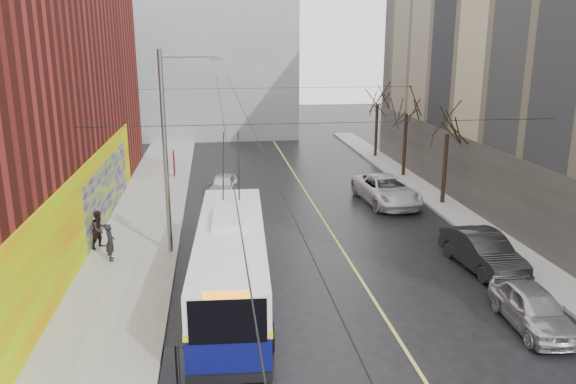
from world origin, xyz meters
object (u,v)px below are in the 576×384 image
at_px(tree_mid, 407,102).
at_px(pedestrian_b, 100,229).
at_px(parked_car_c, 386,190).
at_px(following_car, 223,185).
at_px(tree_far, 378,95).
at_px(streetlight_pole, 169,149).
at_px(pedestrian_a, 110,242).
at_px(trolleybus, 231,262).
at_px(tree_near, 448,120).
at_px(parked_car_b, 483,251).
at_px(parked_car_a, 533,308).

distance_m(tree_mid, pedestrian_b, 22.51).
relative_size(parked_car_c, following_car, 1.50).
bearing_deg(following_car, tree_far, 48.23).
distance_m(streetlight_pole, tree_mid, 19.96).
xyz_separation_m(streetlight_pole, tree_mid, (15.14, 13.00, 0.41)).
bearing_deg(pedestrian_b, tree_mid, -17.13).
bearing_deg(pedestrian_a, tree_mid, -59.46).
distance_m(tree_mid, trolleybus, 22.32).
bearing_deg(trolleybus, streetlight_pole, 118.93).
distance_m(parked_car_c, pedestrian_b, 16.38).
height_order(tree_mid, pedestrian_b, tree_mid).
bearing_deg(tree_near, pedestrian_b, -164.53).
relative_size(parked_car_c, pedestrian_b, 3.30).
distance_m(parked_car_b, pedestrian_a, 15.84).
distance_m(streetlight_pole, pedestrian_b, 5.16).
bearing_deg(parked_car_c, trolleybus, -134.14).
bearing_deg(tree_near, parked_car_b, -102.92).
distance_m(streetlight_pole, tree_near, 16.28).
bearing_deg(tree_far, parked_car_a, -95.67).
bearing_deg(trolleybus, tree_near, 43.61).
height_order(tree_far, parked_car_a, tree_far).
height_order(streetlight_pole, parked_car_b, streetlight_pole).
distance_m(streetlight_pole, parked_car_c, 14.29).
distance_m(parked_car_b, following_car, 16.90).
bearing_deg(tree_far, pedestrian_b, -134.06).
bearing_deg(tree_near, streetlight_pole, -158.38).
bearing_deg(pedestrian_b, pedestrian_a, -116.14).
xyz_separation_m(tree_mid, pedestrian_b, (-18.50, -12.12, -4.22)).
xyz_separation_m(trolleybus, parked_car_c, (9.52, 11.68, -0.69)).
bearing_deg(parked_car_b, tree_near, 72.69).
height_order(tree_far, following_car, tree_far).
xyz_separation_m(tree_far, pedestrian_a, (-17.77, -20.74, -4.17)).
xyz_separation_m(parked_car_a, parked_car_c, (-0.38, 15.09, 0.11)).
bearing_deg(streetlight_pole, parked_car_b, -14.74).
relative_size(streetlight_pole, tree_mid, 1.35).
height_order(streetlight_pole, tree_near, streetlight_pole).
xyz_separation_m(streetlight_pole, pedestrian_a, (-2.63, -0.74, -3.88)).
xyz_separation_m(trolleybus, parked_car_a, (9.91, -3.41, -0.80)).
distance_m(tree_near, tree_far, 14.00).
bearing_deg(pedestrian_b, trolleybus, -95.61).
bearing_deg(following_car, tree_mid, 23.74).
bearing_deg(tree_near, pedestrian_a, -159.22).
distance_m(tree_far, parked_car_b, 23.91).
height_order(tree_far, trolleybus, tree_far).
relative_size(streetlight_pole, parked_car_b, 1.88).
distance_m(trolleybus, pedestrian_b, 8.22).
distance_m(parked_car_a, pedestrian_b, 18.21).
xyz_separation_m(streetlight_pole, pedestrian_b, (-3.36, 0.88, -3.81)).
bearing_deg(trolleybus, following_car, 93.01).
bearing_deg(following_car, parked_car_a, -51.81).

